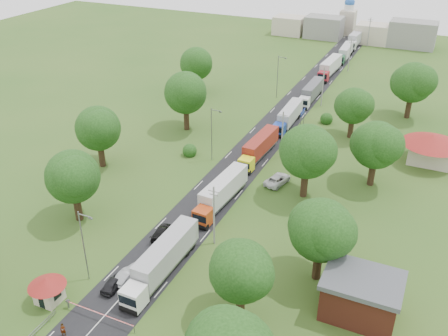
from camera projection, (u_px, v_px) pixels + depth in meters
The scene contains 42 objects.
ground at pixel (202, 208), 75.79m from camera, with size 260.00×260.00×0.00m, color #2E541C.
road at pixel (251, 154), 91.76m from camera, with size 8.00×200.00×0.04m, color black.
boom_barrier at pixel (90, 310), 55.90m from camera, with size 9.22×0.35×1.18m.
guard_booth at pixel (47, 287), 57.43m from camera, with size 4.40×4.40×3.45m.
info_sign at pixel (303, 115), 100.39m from camera, with size 0.12×3.10×4.10m.
pole_1 at pixel (214, 215), 65.95m from camera, with size 1.60×0.24×9.00m.
pole_2 at pixel (282, 134), 88.30m from camera, with size 1.60×0.24×9.00m.
pole_3 at pixel (323, 86), 110.65m from camera, with size 1.60×0.24×9.00m.
pole_4 at pixel (350, 54), 133.00m from camera, with size 1.60×0.24×9.00m.
pole_5 at pixel (369, 32), 155.36m from camera, with size 1.60×0.24×9.00m.
lamp_0 at pixel (84, 243), 59.12m from camera, with size 2.03×0.22×10.00m.
lamp_1 at pixel (212, 132), 87.06m from camera, with size 2.03×0.22×10.00m.
lamp_2 at pixel (278, 75), 115.00m from camera, with size 2.03×0.22×10.00m.
tree_2 at pixel (242, 270), 53.27m from camera, with size 8.00×8.00×10.10m.
tree_3 at pixel (321, 229), 58.77m from camera, with size 8.80×8.80×11.07m.
tree_4 at pixel (307, 151), 75.41m from camera, with size 9.60×9.60×12.05m.
tree_5 at pixel (376, 145), 78.80m from camera, with size 8.80×8.80×11.07m.
tree_6 at pixel (354, 106), 95.21m from camera, with size 8.00×8.00×10.10m.
tree_7 at pixel (413, 82), 103.32m from camera, with size 9.60×9.60×12.05m.
tree_10 at pixel (73, 176), 69.95m from camera, with size 8.80×8.80×11.07m.
tree_11 at pixel (99, 128), 84.48m from camera, with size 8.80×8.80×11.07m.
tree_12 at pixel (186, 92), 97.97m from camera, with size 9.60×9.60×12.05m.
tree_13 at pixel (196, 63), 117.14m from camera, with size 8.80×8.80×11.07m.
house_brick at pixel (361, 296), 55.45m from camera, with size 8.60×6.60×5.20m.
house_cream at pixel (432, 144), 87.04m from camera, with size 10.08×10.08×5.80m.
distant_town at pixel (356, 30), 161.68m from camera, with size 52.00×8.00×8.00m.
church at pixel (348, 18), 168.86m from camera, with size 5.00×5.00×12.30m.
truck_0 at pixel (162, 260), 61.68m from camera, with size 2.70×15.03×4.17m.
truck_1 at pixel (221, 192), 75.84m from camera, with size 3.24×14.44×3.99m.
truck_2 at pixel (259, 147), 89.61m from camera, with size 2.91×13.93×3.85m.
truck_3 at pixel (289, 116), 102.38m from camera, with size 2.66×13.74×3.80m.
truck_4 at pixel (312, 92), 115.25m from camera, with size 2.34×13.60×3.77m.
truck_5 at pixel (330, 67), 131.14m from camera, with size 3.11×14.89×4.12m.
truck_6 at pixel (345, 52), 144.28m from camera, with size 2.82×13.70×3.79m.
truck_7 at pixel (356, 39), 157.24m from camera, with size 3.15×15.27×4.22m.
car_lane_front at pixel (114, 283), 60.14m from camera, with size 1.63×4.04×1.38m, color black.
car_lane_mid at pixel (128, 275), 61.44m from camera, with size 1.54×4.41×1.45m, color #9C9EA3.
car_lane_rear at pixel (162, 232), 69.25m from camera, with size 1.93×4.74×1.38m, color black.
car_verge_near at pixel (277, 180), 81.98m from camera, with size 2.53×5.49×1.53m, color silver.
car_verge_far at pixel (307, 137), 96.73m from camera, with size 1.61×4.00×1.36m, color #55585C.
pedestrian_near at pixel (63, 330), 53.44m from camera, with size 0.61×0.40×1.67m, color gray.
pedestrian_booth at pixel (57, 294), 58.10m from camera, with size 0.93×0.72×1.90m, color gray.
Camera 1 is at (29.55, -56.39, 41.72)m, focal length 40.00 mm.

